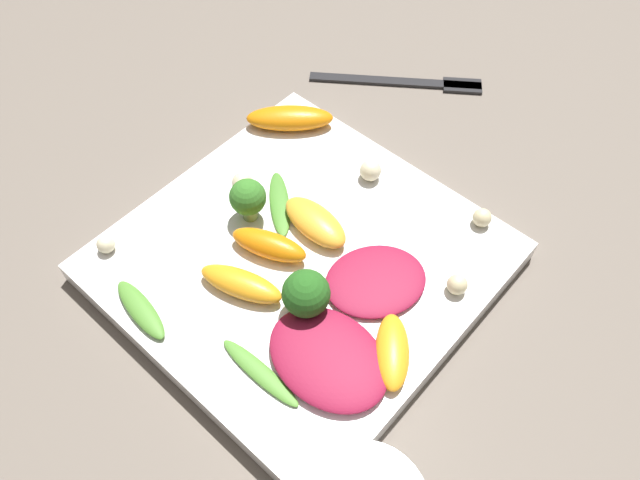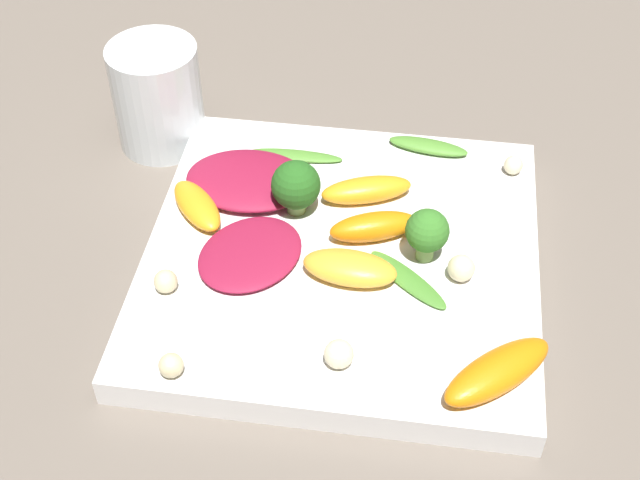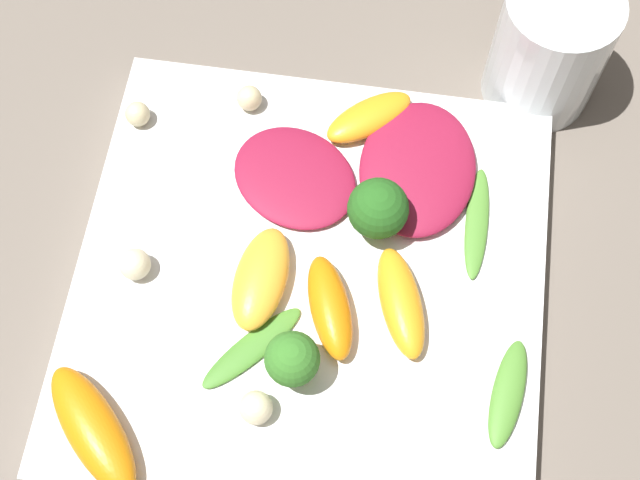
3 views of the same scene
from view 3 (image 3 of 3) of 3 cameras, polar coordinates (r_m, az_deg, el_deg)
name	(u,v)px [view 3 (image 3 of 3)]	position (r m, az deg, el deg)	size (l,w,h in m)	color
ground_plane	(309,290)	(0.54, -0.69, -3.22)	(2.40, 2.40, 0.00)	#6B6056
plate	(309,284)	(0.53, -0.70, -2.80)	(0.27, 0.27, 0.02)	white
drinking_glass	(549,48)	(0.58, 14.47, 11.79)	(0.07, 0.07, 0.09)	white
radicchio_leaf_0	(295,177)	(0.54, -1.63, 4.04)	(0.10, 0.10, 0.01)	maroon
radicchio_leaf_1	(418,168)	(0.54, 6.27, 4.61)	(0.09, 0.07, 0.01)	maroon
orange_segment_0	(369,117)	(0.56, 3.16, 7.85)	(0.06, 0.06, 0.01)	orange
orange_segment_1	(93,429)	(0.49, -14.34, -11.65)	(0.08, 0.07, 0.02)	orange
orange_segment_2	(261,278)	(0.51, -3.81, -2.47)	(0.07, 0.04, 0.02)	#FCAD33
orange_segment_3	(401,302)	(0.50, 5.19, -4.00)	(0.07, 0.04, 0.02)	orange
orange_segment_4	(330,307)	(0.50, 0.63, -4.33)	(0.07, 0.04, 0.02)	orange
broccoli_floret_0	(294,360)	(0.48, -1.65, -7.69)	(0.03, 0.03, 0.04)	#7A9E51
broccoli_floret_1	(378,209)	(0.51, 3.73, 1.98)	(0.04, 0.04, 0.04)	#7A9E51
arugula_sprig_0	(477,223)	(0.54, 10.00, 1.09)	(0.07, 0.01, 0.00)	#518E33
arugula_sprig_1	(508,393)	(0.50, 11.93, -9.58)	(0.06, 0.03, 0.01)	#518E33
arugula_sprig_2	(252,348)	(0.50, -4.37, -6.89)	(0.06, 0.06, 0.00)	#47842D
macadamia_nut_1	(135,264)	(0.52, -11.78, -1.53)	(0.02, 0.02, 0.02)	beige
macadamia_nut_2	(249,98)	(0.56, -4.55, 9.04)	(0.02, 0.02, 0.02)	beige
macadamia_nut_3	(138,114)	(0.57, -11.60, 7.91)	(0.02, 0.02, 0.02)	beige
macadamia_nut_4	(256,408)	(0.48, -4.13, -10.65)	(0.02, 0.02, 0.02)	beige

